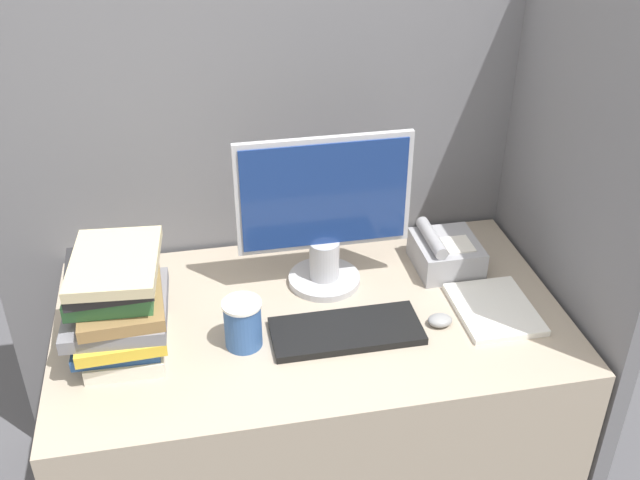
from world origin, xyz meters
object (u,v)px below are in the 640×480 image
(keyboard, at_px, (346,331))
(desk_telephone, at_px, (445,253))
(monitor, at_px, (324,219))
(book_stack, at_px, (118,304))
(mouse, at_px, (440,320))
(coffee_cup, at_px, (243,324))

(keyboard, height_order, desk_telephone, desk_telephone)
(monitor, distance_m, book_stack, 0.58)
(keyboard, distance_m, desk_telephone, 0.43)
(keyboard, height_order, mouse, mouse)
(monitor, distance_m, keyboard, 0.31)
(mouse, relative_size, coffee_cup, 0.50)
(keyboard, distance_m, mouse, 0.25)
(keyboard, xyz_separation_m, desk_telephone, (0.35, 0.25, 0.04))
(keyboard, distance_m, coffee_cup, 0.27)
(keyboard, relative_size, desk_telephone, 1.98)
(monitor, relative_size, book_stack, 1.54)
(keyboard, bearing_deg, book_stack, 173.52)
(mouse, bearing_deg, desk_telephone, 68.56)
(coffee_cup, bearing_deg, book_stack, 170.02)
(keyboard, height_order, book_stack, book_stack)
(mouse, relative_size, book_stack, 0.21)
(coffee_cup, distance_m, book_stack, 0.30)
(coffee_cup, bearing_deg, mouse, -2.33)
(monitor, relative_size, keyboard, 1.23)
(desk_telephone, bearing_deg, mouse, -111.44)
(monitor, height_order, book_stack, monitor)
(monitor, xyz_separation_m, keyboard, (0.01, -0.24, -0.20))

